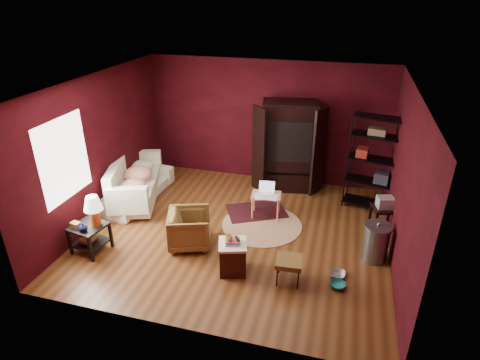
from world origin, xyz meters
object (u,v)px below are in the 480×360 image
Objects in this scene: hamper at (233,257)px; tv_armoire at (288,145)px; side_table at (91,219)px; sofa at (135,182)px; armchair at (190,227)px; wire_shelving at (374,160)px; laptop_desk at (266,197)px.

hamper is 0.31× the size of tv_armoire.
sofa is at bearing 96.76° from side_table.
hamper is at bearing -137.23° from armchair.
wire_shelving is at bearing -72.59° from armchair.
laptop_desk reaches higher than hamper.
side_table is 1.47× the size of laptop_desk.
wire_shelving is at bearing 52.36° from hamper.
sofa is 1.91m from side_table.
armchair is 0.69× the size of side_table.
laptop_desk is at bearing 85.17° from hamper.
armchair is 1.18× the size of hamper.
hamper is 0.32× the size of wire_shelving.
sofa is 2.20m from armchair.
tv_armoire is at bearing 49.14° from side_table.
side_table is at bearing -178.26° from hamper.
tv_armoire reaches higher than sofa.
sofa is 1.93× the size of side_table.
armchair is 0.37× the size of wire_shelving.
sofa is 3.43m from tv_armoire.
armchair reaches higher than laptop_desk.
laptop_desk is at bearing -85.83° from sofa.
armchair is 1.08m from hamper.
tv_armoire is (3.07, 1.40, 0.65)m from sofa.
wire_shelving is at bearing 31.59° from side_table.
side_table is 5.45m from wire_shelving.
side_table is at bearing -150.38° from laptop_desk.
hamper is 0.87× the size of laptop_desk.
hamper is at bearing -106.22° from tv_armoire.
side_table reaches higher than hamper.
armchair is at bearing -125.60° from tv_armoire.
armchair is at bearing -122.77° from sofa.
side_table is (0.22, -1.89, 0.24)m from sofa.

